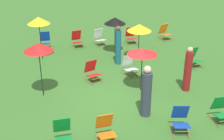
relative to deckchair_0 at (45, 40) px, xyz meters
name	(u,v)px	position (x,y,z in m)	size (l,w,h in m)	color
ground_plane	(121,96)	(2.21, -5.80, -0.37)	(40.00, 40.00, 0.00)	#386B28
deckchair_0	(45,40)	(0.00, 0.00, 0.00)	(0.52, 0.79, 0.83)	olive
deckchair_1	(92,71)	(1.49, -4.24, 0.00)	(0.67, 0.86, 0.83)	olive
deckchair_2	(106,129)	(1.02, -8.11, 0.00)	(0.48, 0.76, 0.83)	olive
deckchair_3	(131,36)	(4.42, -0.51, 0.00)	(0.50, 0.78, 0.83)	olive
deckchair_4	(130,66)	(3.09, -4.15, 0.00)	(0.57, 0.82, 0.83)	olive
deckchair_5	(99,38)	(2.74, -0.32, 0.00)	(0.61, 0.83, 0.83)	olive
deckchair_6	(63,133)	(-0.18, -7.97, 0.00)	(0.50, 0.77, 0.83)	olive
deckchair_7	(181,120)	(3.29, -8.26, 0.00)	(0.67, 0.86, 0.83)	olive
deckchair_8	(194,58)	(6.10, -4.09, 0.00)	(0.58, 0.82, 0.83)	olive
deckchair_9	(77,39)	(1.59, -0.27, 0.00)	(0.55, 0.81, 0.83)	olive
deckchair_10	(165,32)	(6.40, -0.45, 0.00)	(0.63, 0.85, 0.83)	olive
deckchair_11	(221,110)	(4.77, -8.13, 0.00)	(0.55, 0.81, 0.83)	olive
umbrella_0	(39,20)	(-0.29, -1.47, 1.47)	(1.00, 1.00, 2.00)	black
umbrella_1	(38,47)	(-0.51, -4.98, 1.51)	(1.02, 1.02, 2.02)	black
umbrella_2	(142,52)	(3.06, -5.58, 1.18)	(1.11, 1.11, 1.66)	black
umbrella_3	(139,28)	(3.99, -2.79, 1.17)	(1.10, 1.10, 1.70)	black
umbrella_4	(115,21)	(3.16, -1.76, 1.27)	(1.01, 1.01, 1.80)	black
person_0	(188,70)	(4.70, -6.04, 0.46)	(0.32, 0.32, 1.73)	maroon
person_1	(146,93)	(2.60, -7.20, 0.45)	(0.43, 0.43, 1.75)	#333847
person_2	(118,46)	(2.95, -2.99, 0.48)	(0.37, 0.37, 1.76)	#195972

